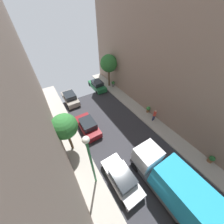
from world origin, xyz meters
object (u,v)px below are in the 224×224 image
object	(u,v)px
parked_car_left_2	(88,126)
delivery_truck	(172,184)
parked_car_left_1	(122,178)
parked_car_right_2	(97,85)
potted_plant_3	(211,159)
pedestrian	(154,115)
lamp_post	(90,158)
potted_plant_4	(148,109)
parked_car_left_3	(70,98)
street_tree_1	(109,64)
potted_plant_1	(113,84)
street_tree_2	(64,127)

from	to	relation	value
parked_car_left_2	delivery_truck	distance (m)	10.05
parked_car_left_1	parked_car_left_2	xyz separation A→B (m)	(0.00, 7.02, 0.00)
parked_car_right_2	potted_plant_3	distance (m)	18.58
pedestrian	lamp_post	distance (m)	10.70
pedestrian	potted_plant_3	size ratio (longest dim) A/B	2.17
potted_plant_4	lamp_post	xyz separation A→B (m)	(-10.39, -4.18, 3.59)
parked_car_left_2	parked_car_left_3	bearing A→B (deg)	90.00
parked_car_right_2	street_tree_1	size ratio (longest dim) A/B	0.76
parked_car_right_2	potted_plant_4	world-z (taller)	parked_car_right_2
parked_car_left_1	potted_plant_4	xyz separation A→B (m)	(8.49, 5.38, -0.02)
parked_car_left_1	parked_car_right_2	world-z (taller)	same
delivery_truck	pedestrian	size ratio (longest dim) A/B	3.84
parked_car_left_1	potted_plant_1	size ratio (longest dim) A/B	4.29
potted_plant_3	lamp_post	distance (m)	11.86
potted_plant_4	parked_car_left_2	bearing A→B (deg)	169.03
pedestrian	parked_car_left_1	bearing A→B (deg)	-154.38
potted_plant_3	lamp_post	bearing A→B (deg)	156.82
delivery_truck	lamp_post	world-z (taller)	lamp_post
pedestrian	potted_plant_1	xyz separation A→B (m)	(0.27, 10.36, -0.40)
lamp_post	potted_plant_4	bearing A→B (deg)	21.93
delivery_truck	parked_car_left_1	bearing A→B (deg)	136.08
delivery_truck	street_tree_1	xyz separation A→B (m)	(5.03, 17.39, 2.46)
potted_plant_3	potted_plant_4	bearing A→B (deg)	89.70
street_tree_2	potted_plant_4	world-z (taller)	street_tree_2
parked_car_left_1	potted_plant_1	distance (m)	16.39
delivery_truck	potted_plant_3	size ratio (longest dim) A/B	8.31
delivery_truck	potted_plant_3	distance (m)	5.91
street_tree_2	potted_plant_4	bearing A→B (deg)	-0.70
delivery_truck	parked_car_left_2	bearing A→B (deg)	105.67
street_tree_1	parked_car_left_3	bearing A→B (deg)	-173.19
pedestrian	street_tree_2	bearing A→B (deg)	170.84
potted_plant_4	lamp_post	world-z (taller)	lamp_post
street_tree_1	street_tree_2	world-z (taller)	street_tree_1
pedestrian	street_tree_1	bearing A→B (deg)	91.23
potted_plant_1	potted_plant_3	world-z (taller)	potted_plant_1
parked_car_left_3	parked_car_left_1	bearing A→B (deg)	-90.00
potted_plant_1	potted_plant_4	xyz separation A→B (m)	(0.26, -8.80, 0.03)
parked_car_left_1	pedestrian	distance (m)	8.84
street_tree_1	delivery_truck	bearing A→B (deg)	-106.12
parked_car_left_1	pedestrian	world-z (taller)	pedestrian
parked_car_left_2	parked_car_left_3	world-z (taller)	same
parked_car_left_2	potted_plant_4	distance (m)	8.65
parked_car_left_1	potted_plant_3	world-z (taller)	parked_car_left_1
parked_car_left_1	street_tree_1	size ratio (longest dim) A/B	0.76
parked_car_left_2	street_tree_1	xyz separation A→B (m)	(7.73, 7.77, 3.53)
potted_plant_4	lamp_post	bearing A→B (deg)	-158.07
street_tree_1	lamp_post	world-z (taller)	lamp_post
potted_plant_3	potted_plant_4	distance (m)	8.62
parked_car_left_3	street_tree_1	world-z (taller)	street_tree_1
parked_car_left_1	parked_car_left_2	bearing A→B (deg)	90.00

